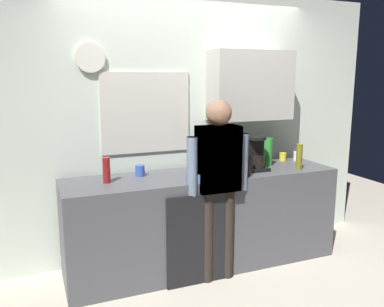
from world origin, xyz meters
TOP-DOWN VIEW (x-y plane):
  - ground_plane at (0.00, 0.00)m, footprint 8.00×8.00m
  - kitchen_counter at (0.00, 0.30)m, footprint 2.58×0.64m
  - dishwasher_panel at (-0.20, -0.03)m, footprint 0.56×0.02m
  - back_wall_assembly at (0.07, 0.70)m, footprint 4.18×0.42m
  - coffee_maker at (0.53, 0.27)m, footprint 0.20×0.20m
  - bottle_red_vinegar at (-0.89, 0.32)m, footprint 0.06×0.06m
  - bottle_dark_sauce at (0.33, 0.07)m, footprint 0.06×0.06m
  - bottle_green_wine at (0.22, 0.18)m, footprint 0.07×0.07m
  - bottle_clear_soda at (0.74, 0.37)m, footprint 0.09×0.09m
  - bottle_olive_oil at (0.93, 0.12)m, footprint 0.06×0.06m
  - cup_white_mug at (1.17, 0.46)m, footprint 0.08×0.08m
  - cup_blue_mug at (-0.57, 0.44)m, footprint 0.08×0.08m
  - cup_yellow_cup at (1.02, 0.52)m, footprint 0.07×0.07m
  - mixing_bowl at (-0.15, 0.08)m, footprint 0.22×0.22m
  - person_at_sink at (0.00, 0.00)m, footprint 0.57×0.22m
  - person_guest at (0.00, 0.00)m, footprint 0.57×0.22m

SIDE VIEW (x-z plane):
  - ground_plane at x=0.00m, z-range 0.00..0.00m
  - dishwasher_panel at x=-0.20m, z-range 0.00..0.81m
  - kitchen_counter at x=0.00m, z-range 0.00..0.90m
  - mixing_bowl at x=-0.15m, z-range 0.90..0.98m
  - cup_yellow_cup at x=1.02m, z-range 0.90..0.98m
  - cup_white_mug at x=1.17m, z-range 0.90..0.99m
  - cup_blue_mug at x=-0.57m, z-range 0.90..1.00m
  - person_at_sink at x=0.00m, z-range 0.15..1.75m
  - person_guest at x=0.00m, z-range 0.15..1.75m
  - bottle_dark_sauce at x=0.33m, z-range 0.90..1.08m
  - bottle_red_vinegar at x=-0.89m, z-range 0.90..1.12m
  - bottle_olive_oil at x=0.93m, z-range 0.90..1.15m
  - bottle_clear_soda at x=0.74m, z-range 0.90..1.18m
  - coffee_maker at x=0.53m, z-range 0.88..1.21m
  - bottle_green_wine at x=0.22m, z-range 0.90..1.20m
  - back_wall_assembly at x=0.07m, z-range 0.06..2.66m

